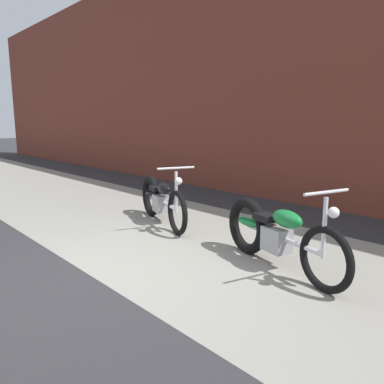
% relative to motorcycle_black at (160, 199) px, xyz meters
% --- Properties ---
extents(ground_plane, '(80.00, 80.00, 0.00)m').
position_rel_motorcycle_black_xyz_m(ground_plane, '(1.38, -1.98, -0.40)').
color(ground_plane, '#2D2D30').
extents(sidewalk_slab, '(36.00, 3.50, 0.01)m').
position_rel_motorcycle_black_xyz_m(sidewalk_slab, '(1.38, -0.23, -0.40)').
color(sidewalk_slab, gray).
rests_on(sidewalk_slab, ground).
extents(brick_building_wall, '(36.00, 0.50, 5.94)m').
position_rel_motorcycle_black_xyz_m(brick_building_wall, '(1.38, 3.22, 2.57)').
color(brick_building_wall, brown).
rests_on(brick_building_wall, ground).
extents(motorcycle_black, '(1.94, 0.85, 1.03)m').
position_rel_motorcycle_black_xyz_m(motorcycle_black, '(0.00, 0.00, 0.00)').
color(motorcycle_black, black).
rests_on(motorcycle_black, ground).
extents(motorcycle_green, '(1.97, 0.76, 1.03)m').
position_rel_motorcycle_black_xyz_m(motorcycle_green, '(2.47, -0.23, 0.00)').
color(motorcycle_green, black).
rests_on(motorcycle_green, ground).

